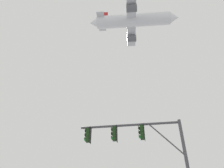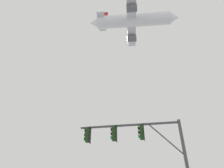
{
  "view_description": "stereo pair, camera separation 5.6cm",
  "coord_description": "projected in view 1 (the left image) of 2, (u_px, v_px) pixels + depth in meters",
  "views": [
    {
      "loc": [
        0.64,
        -4.95,
        1.18
      ],
      "look_at": [
        1.26,
        17.95,
        15.77
      ],
      "focal_mm": 32.98,
      "sensor_mm": 36.0,
      "label": 1
    },
    {
      "loc": [
        0.69,
        -4.95,
        1.18
      ],
      "look_at": [
        1.26,
        17.95,
        15.77
      ],
      "focal_mm": 32.98,
      "sensor_mm": 36.0,
      "label": 2
    }
  ],
  "objects": [
    {
      "name": "signal_pole_near",
      "position": [
        140.0,
        144.0,
        12.62
      ],
      "size": [
        6.4,
        1.41,
        6.26
      ],
      "color": "#4C4C51",
      "rests_on": "ground"
    },
    {
      "name": "airplane",
      "position": [
        133.0,
        21.0,
        57.94
      ],
      "size": [
        25.11,
        19.4,
        6.84
      ],
      "color": "white"
    }
  ]
}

